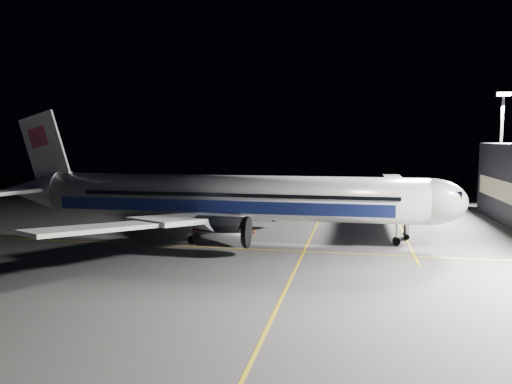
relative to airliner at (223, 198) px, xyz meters
The scene contains 11 objects.
ground 5.27m from the airliner, ahead, with size 200.00×200.00×0.00m, color #4C4C4F.
guide_line_main 12.22m from the airliner, ahead, with size 0.25×80.00×0.01m, color gold.
guide_line_cross 7.99m from the airliner, 79.83° to the right, with size 70.00×0.25×0.01m, color gold.
guide_line_side 25.67m from the airliner, 23.43° to the left, with size 0.25×40.00×0.01m, color gold.
airliner is the anchor object (origin of this frame).
jet_bridge 29.31m from the airliner, 38.04° to the left, with size 3.60×34.40×6.30m.
floodlight_mast_north 52.56m from the airliner, 37.91° to the left, with size 2.40×0.68×20.70m.
baggage_tug 20.99m from the airliner, 110.61° to the left, with size 2.82×2.45×1.79m.
safety_cone_a 7.10m from the airliner, 50.80° to the left, with size 0.38×0.38×0.57m, color #F93E0A.
safety_cone_b 14.89m from the airliner, 104.79° to the left, with size 0.40×0.40×0.60m, color #F93E0A.
safety_cone_c 13.45m from the airliner, 123.54° to the left, with size 0.39×0.39×0.58m, color #F93E0A.
Camera 1 is at (15.68, -61.19, 12.58)m, focal length 35.00 mm.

